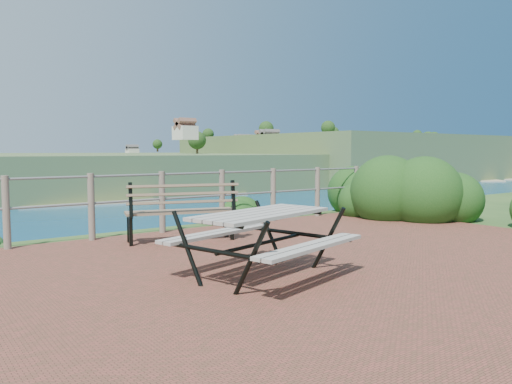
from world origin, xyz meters
The scene contains 8 objects.
ground centered at (0.00, 0.00, 0.00)m, with size 10.00×7.00×0.12m, color brown.
safety_railing centered at (0.00, 3.35, 0.57)m, with size 9.40×0.10×1.00m.
distant_bay centered at (173.07, 202.61, -1.52)m, with size 290.00×232.36×24.00m.
picnic_table centered at (-0.41, 0.14, 0.44)m, with size 1.74×1.38×0.69m.
park_bench centered at (-0.12, 2.49, 0.59)m, with size 1.64×0.85×0.90m.
shrub_right_front centered at (4.88, 1.86, 0.00)m, with size 1.60×1.60×2.26m, color #174114.
shrub_right_edge centered at (4.51, 3.29, 0.00)m, with size 1.24×1.24×1.76m, color #174114.
shrub_lip_east centered at (1.78, 3.73, 0.00)m, with size 0.88×0.88×0.66m, color #174114.
Camera 1 is at (-3.56, -4.02, 1.35)m, focal length 35.00 mm.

